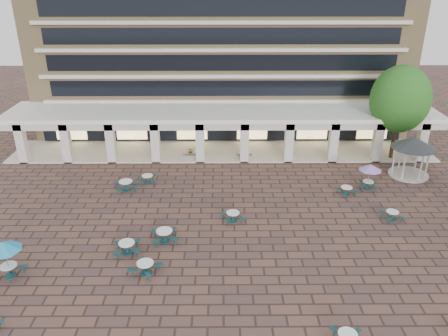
{
  "coord_description": "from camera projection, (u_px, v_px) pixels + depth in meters",
  "views": [
    {
      "loc": [
        -0.11,
        -26.32,
        16.74
      ],
      "look_at": [
        0.1,
        3.0,
        3.54
      ],
      "focal_mm": 35.0,
      "sensor_mm": 36.0,
      "label": 1
    }
  ],
  "objects": [
    {
      "name": "picnic_table_1",
      "position": [
        145.0,
        267.0,
        26.35
      ],
      "size": [
        2.13,
        2.13,
        0.77
      ],
      "rotation": [
        0.0,
        0.0,
        -0.44
      ],
      "color": "#153D40",
      "rests_on": "ground"
    },
    {
      "name": "planter_left",
      "position": [
        191.0,
        155.0,
        42.42
      ],
      "size": [
        1.5,
        0.63,
        1.23
      ],
      "color": "gray",
      "rests_on": "ground"
    },
    {
      "name": "picnic_table_10",
      "position": [
        233.0,
        216.0,
        31.92
      ],
      "size": [
        1.92,
        1.92,
        0.73
      ],
      "rotation": [
        0.0,
        0.0,
        0.29
      ],
      "color": "#153D40",
      "rests_on": "ground"
    },
    {
      "name": "planter_right",
      "position": [
        245.0,
        155.0,
        42.46
      ],
      "size": [
        1.5,
        0.63,
        1.2
      ],
      "color": "gray",
      "rests_on": "ground"
    },
    {
      "name": "picnic_table_9",
      "position": [
        164.0,
        235.0,
        29.51
      ],
      "size": [
        2.12,
        2.12,
        0.84
      ],
      "rotation": [
        0.0,
        0.0,
        0.19
      ],
      "color": "#153D40",
      "rests_on": "ground"
    },
    {
      "name": "picnic_table_12",
      "position": [
        126.0,
        185.0,
        36.43
      ],
      "size": [
        2.28,
        2.28,
        0.85
      ],
      "rotation": [
        0.0,
        0.0,
        0.36
      ],
      "color": "#153D40",
      "rests_on": "ground"
    },
    {
      "name": "picnic_table_7",
      "position": [
        392.0,
        215.0,
        32.14
      ],
      "size": [
        1.68,
        1.68,
        0.68
      ],
      "rotation": [
        0.0,
        0.0,
        0.16
      ],
      "color": "#153D40",
      "rests_on": "ground"
    },
    {
      "name": "picnic_table_8",
      "position": [
        147.0,
        178.0,
        37.75
      ],
      "size": [
        1.81,
        1.81,
        0.71
      ],
      "rotation": [
        0.0,
        0.0,
        0.22
      ],
      "color": "#153D40",
      "rests_on": "ground"
    },
    {
      "name": "tree_east_c",
      "position": [
        400.0,
        99.0,
        40.39
      ],
      "size": [
        5.48,
        5.48,
        9.13
      ],
      "color": "#412F1A",
      "rests_on": "ground"
    },
    {
      "name": "apartment_building",
      "position": [
        222.0,
        12.0,
        48.92
      ],
      "size": [
        40.0,
        15.5,
        25.2
      ],
      "color": "tan",
      "rests_on": "ground"
    },
    {
      "name": "retail_arcade",
      "position": [
        222.0,
        124.0,
        43.13
      ],
      "size": [
        42.0,
        6.6,
        4.4
      ],
      "color": "white",
      "rests_on": "ground"
    },
    {
      "name": "ground",
      "position": [
        223.0,
        231.0,
        30.87
      ],
      "size": [
        120.0,
        120.0,
        0.0
      ],
      "primitive_type": "plane",
      "color": "brown",
      "rests_on": "ground"
    },
    {
      "name": "picnic_table_13",
      "position": [
        346.0,
        190.0,
        35.74
      ],
      "size": [
        1.89,
        1.89,
        0.7
      ],
      "rotation": [
        0.0,
        0.0,
        0.38
      ],
      "color": "#153D40",
      "rests_on": "ground"
    },
    {
      "name": "picnic_table_4",
      "position": [
        4.0,
        247.0,
        25.5
      ],
      "size": [
        2.07,
        2.07,
        2.39
      ],
      "rotation": [
        0.0,
        0.0,
        -0.36
      ],
      "color": "#153D40",
      "rests_on": "ground"
    },
    {
      "name": "gazebo",
      "position": [
        413.0,
        147.0,
        38.22
      ],
      "size": [
        3.88,
        3.88,
        3.61
      ],
      "rotation": [
        0.0,
        0.0,
        -0.25
      ],
      "color": "beige",
      "rests_on": "ground"
    },
    {
      "name": "picnic_table_5",
      "position": [
        127.0,
        247.0,
        28.28
      ],
      "size": [
        1.98,
        1.98,
        0.79
      ],
      "rotation": [
        0.0,
        0.0,
        0.17
      ],
      "color": "#153D40",
      "rests_on": "ground"
    },
    {
      "name": "picnic_table_11",
      "position": [
        370.0,
        168.0,
        36.14
      ],
      "size": [
        1.92,
        1.92,
        2.22
      ],
      "rotation": [
        0.0,
        0.0,
        -0.26
      ],
      "color": "#153D40",
      "rests_on": "ground"
    }
  ]
}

